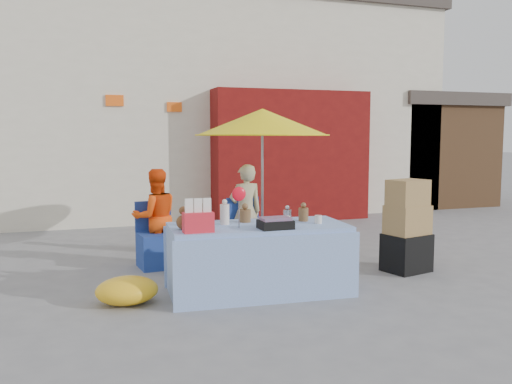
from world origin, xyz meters
name	(u,v)px	position (x,y,z in m)	size (l,w,h in m)	color
ground	(256,283)	(0.00, 0.00, 0.00)	(80.00, 80.00, 0.00)	slate
backdrop	(176,78)	(0.52, 7.52, 3.10)	(14.00, 8.00, 7.80)	silver
market_table	(258,258)	(-0.11, -0.38, 0.39)	(2.02, 1.05, 1.18)	#9BB5F8
chair_left	(158,248)	(-0.97, 1.14, 0.26)	(0.53, 0.52, 0.85)	navy
chair_right	(249,242)	(0.28, 1.14, 0.26)	(0.53, 0.52, 0.85)	navy
vendor_orange	(156,217)	(-0.97, 1.27, 0.64)	(0.62, 0.48, 1.28)	#FF4A0D
vendor_beige	(246,211)	(0.28, 1.27, 0.66)	(0.48, 0.31, 1.32)	tan
umbrella	(262,123)	(0.58, 1.42, 1.89)	(1.90, 1.90, 2.09)	gray
box_stack	(407,229)	(1.97, -0.11, 0.54)	(0.61, 0.54, 1.17)	black
tarp_bundle	(127,290)	(-1.51, -0.33, 0.14)	(0.63, 0.51, 0.29)	yellow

